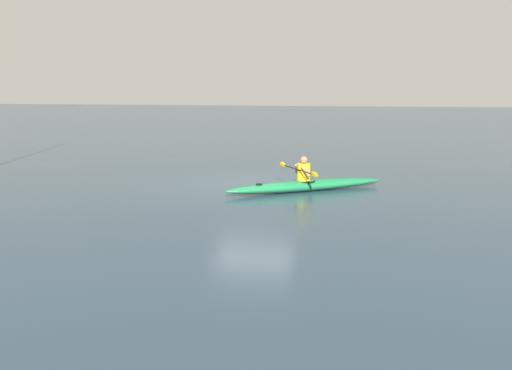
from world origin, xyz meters
name	(u,v)px	position (x,y,z in m)	size (l,w,h in m)	color
ground_plane	(253,184)	(0.00, 0.00, 0.00)	(160.00, 160.00, 0.00)	#283D4C
kayak	(307,186)	(-1.76, 0.70, 0.16)	(4.42, 3.31, 0.31)	#19723F
kayaker	(303,171)	(-1.66, 0.77, 0.60)	(1.42, 2.02, 0.70)	yellow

